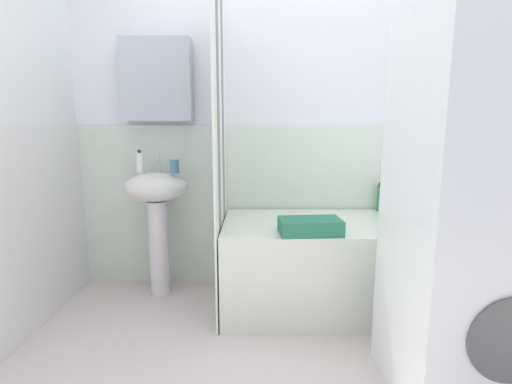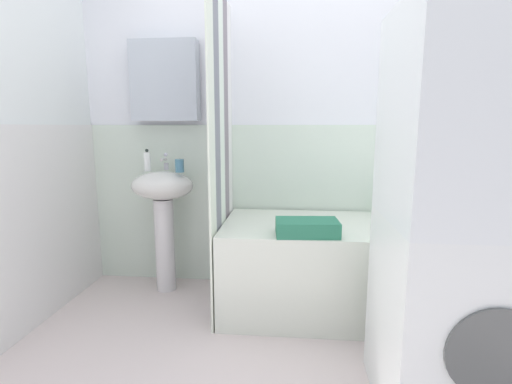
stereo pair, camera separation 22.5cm
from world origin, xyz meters
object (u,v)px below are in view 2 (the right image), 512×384
(lotion_bottle, at_px, (407,203))
(towel_folded, at_px, (307,227))
(washer_dryer_stack, at_px, (465,222))
(toothbrush_cup, at_px, (180,166))
(soap_dispenser, at_px, (147,161))
(conditioner_bottle, at_px, (389,200))
(body_wash_bottle, at_px, (425,204))
(sink, at_px, (163,204))
(bathtub, at_px, (336,267))

(lotion_bottle, distance_m, towel_folded, 0.92)
(washer_dryer_stack, bearing_deg, toothbrush_cup, 144.65)
(soap_dispenser, bearing_deg, conditioner_bottle, 3.46)
(body_wash_bottle, bearing_deg, washer_dryer_stack, -101.86)
(sink, height_order, lotion_bottle, sink)
(lotion_bottle, xyz_separation_m, conditioner_bottle, (-0.12, 0.01, 0.02))
(soap_dispenser, bearing_deg, toothbrush_cup, -13.42)
(bathtub, distance_m, towel_folded, 0.47)
(sink, relative_size, toothbrush_cup, 9.73)
(body_wash_bottle, xyz_separation_m, towel_folded, (-0.84, -0.58, -0.03))
(conditioner_bottle, xyz_separation_m, washer_dryer_stack, (-0.01, -1.19, 0.14))
(washer_dryer_stack, bearing_deg, sink, 146.27)
(soap_dispenser, height_order, body_wash_bottle, soap_dispenser)
(toothbrush_cup, xyz_separation_m, washer_dryer_stack, (1.45, -1.03, -0.10))
(bathtub, distance_m, washer_dryer_stack, 1.09)
(body_wash_bottle, bearing_deg, toothbrush_cup, -174.77)
(soap_dispenser, distance_m, washer_dryer_stack, 2.02)
(conditioner_bottle, bearing_deg, toothbrush_cup, -173.60)
(sink, bearing_deg, soap_dispenser, 166.46)
(sink, bearing_deg, lotion_bottle, 3.89)
(sink, bearing_deg, bathtub, -8.92)
(body_wash_bottle, xyz_separation_m, washer_dryer_stack, (-0.25, -1.18, 0.17))
(soap_dispenser, distance_m, towel_folded, 1.26)
(soap_dispenser, xyz_separation_m, toothbrush_cup, (0.25, -0.06, -0.02))
(towel_folded, bearing_deg, bathtub, 52.41)
(conditioner_bottle, xyz_separation_m, towel_folded, (-0.60, -0.59, -0.06))
(sink, xyz_separation_m, washer_dryer_stack, (1.59, -1.06, 0.18))
(sink, distance_m, lotion_bottle, 1.72)
(sink, relative_size, bathtub, 0.60)
(conditioner_bottle, height_order, towel_folded, conditioner_bottle)
(soap_dispenser, distance_m, lotion_bottle, 1.85)
(sink, xyz_separation_m, lotion_bottle, (1.72, 0.12, 0.02))
(soap_dispenser, relative_size, toothbrush_cup, 1.73)
(sink, height_order, towel_folded, sink)
(lotion_bottle, distance_m, conditioner_bottle, 0.12)
(body_wash_bottle, height_order, lotion_bottle, lotion_bottle)
(washer_dryer_stack, bearing_deg, towel_folded, 134.23)
(sink, distance_m, body_wash_bottle, 1.84)
(soap_dispenser, height_order, conditioner_bottle, soap_dispenser)
(toothbrush_cup, xyz_separation_m, conditioner_bottle, (1.46, 0.16, -0.24))
(sink, relative_size, towel_folded, 2.48)
(sink, relative_size, washer_dryer_stack, 0.53)
(soap_dispenser, relative_size, washer_dryer_stack, 0.10)
(conditioner_bottle, height_order, washer_dryer_stack, washer_dryer_stack)
(bathtub, xyz_separation_m, body_wash_bottle, (0.63, 0.31, 0.37))
(bathtub, bearing_deg, soap_dispenser, 170.68)
(toothbrush_cup, relative_size, conditioner_bottle, 0.43)
(body_wash_bottle, distance_m, conditioner_bottle, 0.24)
(body_wash_bottle, distance_m, washer_dryer_stack, 1.22)
(towel_folded, distance_m, washer_dryer_stack, 0.86)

